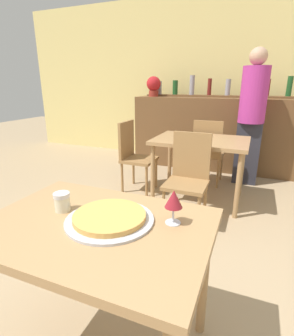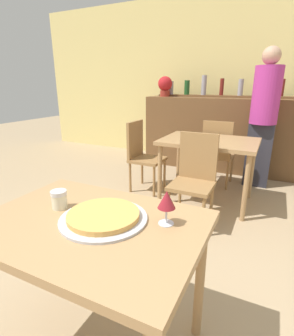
% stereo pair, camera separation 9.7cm
% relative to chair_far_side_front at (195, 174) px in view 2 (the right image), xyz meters
% --- Properties ---
extents(wall_back, '(8.00, 0.05, 2.80)m').
position_rel_chair_far_side_front_xyz_m(wall_back, '(-0.06, 2.46, 0.89)').
color(wall_back, '#EAD684').
rests_on(wall_back, ground_plane).
extents(dining_table_near, '(1.03, 0.73, 0.76)m').
position_rel_chair_far_side_front_xyz_m(dining_table_near, '(-0.06, -1.55, 0.16)').
color(dining_table_near, '#A87F51').
rests_on(dining_table_near, ground_plane).
extents(dining_table_far, '(1.06, 0.76, 0.75)m').
position_rel_chair_far_side_front_xyz_m(dining_table_far, '(-0.00, 0.55, 0.16)').
color(dining_table_far, '#A87F51').
rests_on(dining_table_far, ground_plane).
extents(bar_counter, '(2.60, 0.56, 1.15)m').
position_rel_chair_far_side_front_xyz_m(bar_counter, '(-0.06, 1.95, 0.07)').
color(bar_counter, brown).
rests_on(bar_counter, ground_plane).
extents(bar_back_shelf, '(2.39, 0.24, 0.34)m').
position_rel_chair_far_side_front_xyz_m(bar_back_shelf, '(-0.10, 2.09, 0.71)').
color(bar_back_shelf, brown).
rests_on(bar_back_shelf, bar_counter).
extents(chair_far_side_front, '(0.40, 0.40, 0.90)m').
position_rel_chair_far_side_front_xyz_m(chair_far_side_front, '(0.00, 0.00, 0.00)').
color(chair_far_side_front, olive).
rests_on(chair_far_side_front, ground_plane).
extents(chair_far_side_back, '(0.40, 0.40, 0.90)m').
position_rel_chair_far_side_front_xyz_m(chair_far_side_back, '(-0.00, 1.09, 0.00)').
color(chair_far_side_back, olive).
rests_on(chair_far_side_back, ground_plane).
extents(chair_far_side_left, '(0.40, 0.40, 0.90)m').
position_rel_chair_far_side_front_xyz_m(chair_far_side_left, '(-0.86, 0.55, 0.00)').
color(chair_far_side_left, olive).
rests_on(chair_far_side_left, ground_plane).
extents(pizza_tray, '(0.41, 0.41, 0.04)m').
position_rel_chair_far_side_front_xyz_m(pizza_tray, '(-0.01, -1.51, 0.27)').
color(pizza_tray, '#B7B7BC').
rests_on(pizza_tray, dining_table_near).
extents(cheese_shaker, '(0.08, 0.08, 0.09)m').
position_rel_chair_far_side_front_xyz_m(cheese_shaker, '(-0.28, -1.51, 0.30)').
color(cheese_shaker, beige).
rests_on(cheese_shaker, dining_table_near).
extents(person_standing, '(0.34, 0.34, 1.79)m').
position_rel_chair_far_side_front_xyz_m(person_standing, '(0.50, 1.37, 0.47)').
color(person_standing, '#2D2D38').
rests_on(person_standing, ground_plane).
extents(wine_glass, '(0.08, 0.08, 0.16)m').
position_rel_chair_far_side_front_xyz_m(wine_glass, '(0.26, -1.42, 0.36)').
color(wine_glass, silver).
rests_on(wine_glass, dining_table_near).
extents(potted_plant, '(0.24, 0.24, 0.33)m').
position_rel_chair_far_side_front_xyz_m(potted_plant, '(-1.11, 1.90, 0.82)').
color(potted_plant, maroon).
rests_on(potted_plant, bar_counter).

